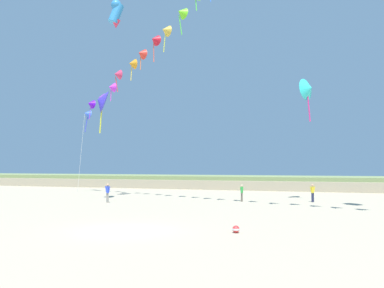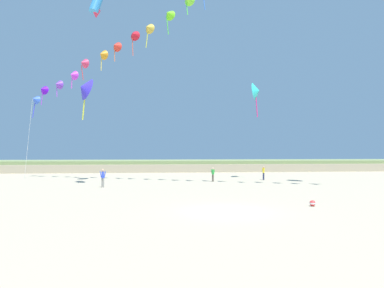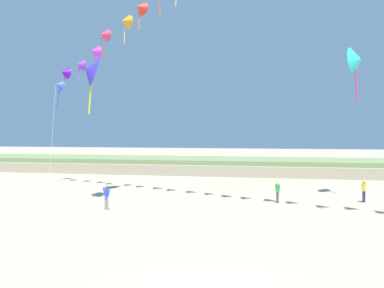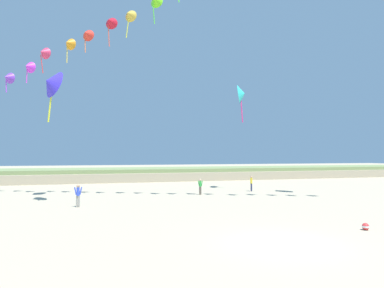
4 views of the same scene
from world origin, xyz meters
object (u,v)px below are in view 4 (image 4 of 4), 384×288
person_near_right (200,185)px  person_mid_center (251,182)px  person_near_left (78,194)px  large_kite_low_lead (50,83)px  large_kite_high_solo (242,94)px  beach_ball (366,227)px

person_near_right → person_mid_center: (6.17, 1.50, 0.04)m
person_near_left → large_kite_low_lead: large_kite_low_lead is taller
person_near_left → large_kite_high_solo: size_ratio=0.39×
person_mid_center → large_kite_high_solo: size_ratio=0.38×
person_near_right → person_mid_center: size_ratio=0.96×
person_near_left → large_kite_low_lead: size_ratio=0.39×
person_mid_center → large_kite_high_solo: (-0.30, 1.68, 9.69)m
person_near_right → person_mid_center: bearing=13.7°
large_kite_low_lead → large_kite_high_solo: size_ratio=1.02×
person_near_right → person_mid_center: person_mid_center is taller
person_near_left → person_mid_center: person_near_left is taller
person_near_left → beach_ball: size_ratio=4.65×
person_near_left → large_kite_low_lead: bearing=133.3°
person_near_left → beach_ball: person_near_left is taller
large_kite_low_lead → person_mid_center: bearing=11.9°
person_near_right → large_kite_high_solo: size_ratio=0.36×
large_kite_low_lead → large_kite_high_solo: 20.04m
large_kite_high_solo → beach_ball: size_ratio=11.79×
person_near_left → person_near_right: person_near_left is taller
person_near_left → large_kite_high_solo: large_kite_high_solo is taller
person_near_right → large_kite_low_lead: large_kite_low_lead is taller
person_mid_center → large_kite_low_lead: 21.69m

